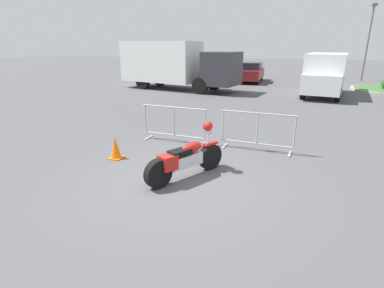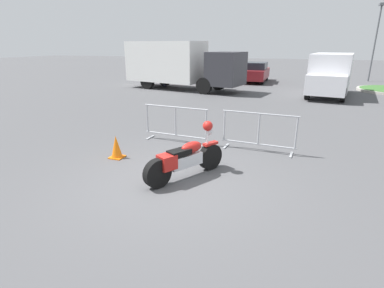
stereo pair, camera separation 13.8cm
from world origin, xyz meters
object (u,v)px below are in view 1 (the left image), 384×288
object	(u,v)px
crowd_barrier_near	(174,124)
box_truck	(173,63)
parked_car_tan	(215,71)
pedestrian	(160,73)
parked_car_silver	(153,69)
traffic_cone	(115,148)
parked_car_red	(185,70)
delivery_van	(325,73)
crowd_barrier_far	(257,131)
parked_car_maroon	(250,72)
motorcycle	(186,158)
street_lamp	(370,32)

from	to	relation	value
crowd_barrier_near	box_truck	world-z (taller)	box_truck
parked_car_tan	pedestrian	size ratio (longest dim) A/B	2.61
crowd_barrier_near	parked_car_silver	xyz separation A→B (m)	(-8.48, 15.96, 0.20)
crowd_barrier_near	traffic_cone	bearing A→B (deg)	-116.59
parked_car_red	pedestrian	bearing A→B (deg)	179.68
delivery_van	pedestrian	size ratio (longest dim) A/B	3.09
crowd_barrier_far	parked_car_maroon	size ratio (longest dim) A/B	0.46
parked_car_tan	parked_car_maroon	size ratio (longest dim) A/B	0.99
crowd_barrier_far	parked_car_red	size ratio (longest dim) A/B	0.45
crowd_barrier_near	box_truck	distance (m)	11.22
motorcycle	traffic_cone	bearing A→B (deg)	105.99
parked_car_tan	pedestrian	distance (m)	5.45
box_truck	parked_car_red	xyz separation A→B (m)	(-1.43, 6.03, -0.86)
parked_car_maroon	traffic_cone	size ratio (longest dim) A/B	7.51
parked_car_red	parked_car_tan	size ratio (longest dim) A/B	1.03
traffic_cone	parked_car_red	bearing A→B (deg)	104.93
delivery_van	street_lamp	bearing A→B (deg)	166.50
parked_car_silver	parked_car_tan	size ratio (longest dim) A/B	1.00
parked_car_maroon	street_lamp	distance (m)	9.63
crowd_barrier_far	delivery_van	xyz separation A→B (m)	(2.33, 10.81, 0.69)
parked_car_red	pedestrian	distance (m)	5.20
motorcycle	parked_car_silver	xyz separation A→B (m)	(-9.70, 18.25, 0.30)
crowd_barrier_near	parked_car_maroon	xyz separation A→B (m)	(-0.20, 15.97, 0.21)
crowd_barrier_far	box_truck	size ratio (longest dim) A/B	0.25
box_truck	traffic_cone	xyz separation A→B (m)	(3.40, -12.10, -1.35)
motorcycle	pedestrian	size ratio (longest dim) A/B	1.12
parked_car_red	parked_car_tan	world-z (taller)	parked_car_red
delivery_van	parked_car_silver	bearing A→B (deg)	-103.51
delivery_van	parked_car_tan	xyz separation A→B (m)	(-7.73, 5.08, -0.49)
parked_car_red	pedestrian	world-z (taller)	pedestrian
delivery_van	traffic_cone	distance (m)	13.84
crowd_barrier_near	traffic_cone	xyz separation A→B (m)	(-0.89, -1.78, -0.26)
parked_car_maroon	traffic_cone	bearing A→B (deg)	176.53
parked_car_silver	motorcycle	bearing A→B (deg)	-153.25
parked_car_tan	traffic_cone	distance (m)	17.80
parked_car_silver	parked_car_red	size ratio (longest dim) A/B	0.98
motorcycle	box_truck	distance (m)	13.80
street_lamp	parked_car_silver	bearing A→B (deg)	-167.60
motorcycle	traffic_cone	distance (m)	2.18
crowd_barrier_far	traffic_cone	distance (m)	3.79
parked_car_tan	pedestrian	world-z (taller)	pedestrian
motorcycle	crowd_barrier_near	distance (m)	2.60
delivery_van	crowd_barrier_near	bearing A→B (deg)	-16.06
parked_car_maroon	box_truck	bearing A→B (deg)	142.90
delivery_van	parked_car_maroon	size ratio (longest dim) A/B	1.18
motorcycle	pedestrian	distance (m)	15.09
crowd_barrier_far	street_lamp	bearing A→B (deg)	73.65
delivery_van	parked_car_maroon	bearing A→B (deg)	-128.30
delivery_van	pedestrian	world-z (taller)	delivery_van
motorcycle	crowd_barrier_far	bearing A→B (deg)	1.46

